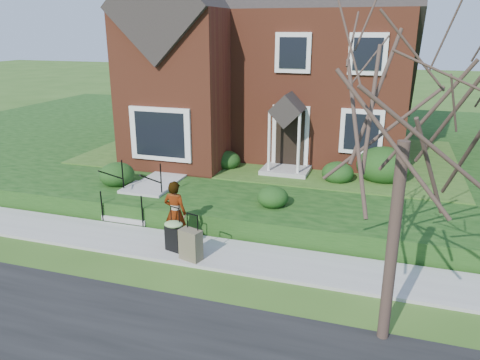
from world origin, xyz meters
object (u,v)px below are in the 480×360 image
at_px(front_steps, 140,199).
at_px(tree_verge, 406,120).
at_px(woman, 175,212).
at_px(suitcase_black, 174,234).
at_px(suitcase_olive, 191,245).

distance_m(front_steps, tree_verge, 8.96).
distance_m(front_steps, woman, 2.64).
height_order(front_steps, woman, woman).
bearing_deg(front_steps, tree_verge, -28.75).
bearing_deg(suitcase_black, woman, 124.08).
height_order(woman, tree_verge, tree_verge).
bearing_deg(tree_verge, suitcase_olive, 160.71).
distance_m(front_steps, suitcase_black, 2.98).
relative_size(front_steps, suitcase_olive, 1.76).
distance_m(suitcase_black, tree_verge, 6.44).
bearing_deg(woman, suitcase_olive, 139.12).
bearing_deg(suitcase_olive, front_steps, 155.05).
bearing_deg(front_steps, suitcase_olive, -41.19).
bearing_deg(suitcase_black, tree_verge, -5.72).
distance_m(woman, suitcase_olive, 1.13).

